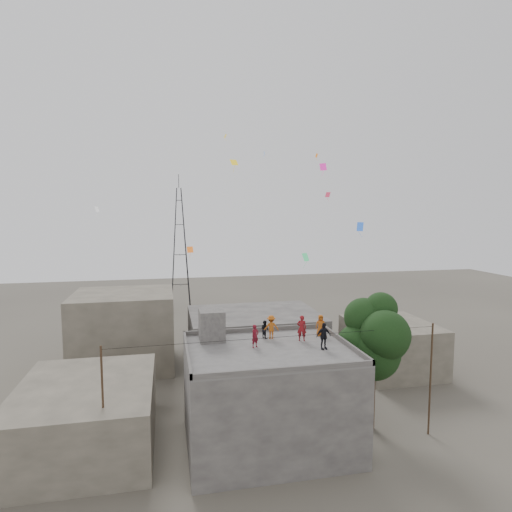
# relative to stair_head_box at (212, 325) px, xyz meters

# --- Properties ---
(ground) EXTENTS (140.00, 140.00, 0.00)m
(ground) POSITION_rel_stair_head_box_xyz_m (3.20, -2.60, -7.10)
(ground) COLOR #4A453D
(ground) RESTS_ON ground
(main_building) EXTENTS (10.00, 8.00, 6.10)m
(main_building) POSITION_rel_stair_head_box_xyz_m (3.20, -2.60, -4.05)
(main_building) COLOR #44413F
(main_building) RESTS_ON ground
(parapet) EXTENTS (10.00, 8.00, 0.30)m
(parapet) POSITION_rel_stair_head_box_xyz_m (3.20, -2.60, -0.85)
(parapet) COLOR #44413F
(parapet) RESTS_ON main_building
(stair_head_box) EXTENTS (1.60, 1.80, 2.00)m
(stair_head_box) POSITION_rel_stair_head_box_xyz_m (0.00, 0.00, 0.00)
(stair_head_box) COLOR #44413F
(stair_head_box) RESTS_ON main_building
(neighbor_west) EXTENTS (8.00, 10.00, 4.00)m
(neighbor_west) POSITION_rel_stair_head_box_xyz_m (-7.80, -0.60, -5.10)
(neighbor_west) COLOR #565044
(neighbor_west) RESTS_ON ground
(neighbor_north) EXTENTS (12.00, 9.00, 5.00)m
(neighbor_north) POSITION_rel_stair_head_box_xyz_m (5.20, 11.40, -4.60)
(neighbor_north) COLOR #44413F
(neighbor_north) RESTS_ON ground
(neighbor_northwest) EXTENTS (9.00, 8.00, 7.00)m
(neighbor_northwest) POSITION_rel_stair_head_box_xyz_m (-6.80, 13.40, -3.60)
(neighbor_northwest) COLOR #565044
(neighbor_northwest) RESTS_ON ground
(neighbor_east) EXTENTS (7.00, 8.00, 4.40)m
(neighbor_east) POSITION_rel_stair_head_box_xyz_m (17.20, 7.40, -4.90)
(neighbor_east) COLOR #565044
(neighbor_east) RESTS_ON ground
(tree) EXTENTS (4.90, 4.60, 9.10)m
(tree) POSITION_rel_stair_head_box_xyz_m (10.57, -2.00, -1.00)
(tree) COLOR black
(tree) RESTS_ON ground
(utility_line) EXTENTS (20.12, 0.62, 7.40)m
(utility_line) POSITION_rel_stair_head_box_xyz_m (3.70, -3.85, -3.27)
(utility_line) COLOR black
(utility_line) RESTS_ON ground
(transmission_tower) EXTENTS (2.97, 2.97, 20.01)m
(transmission_tower) POSITION_rel_stair_head_box_xyz_m (-0.80, 37.40, 1.97)
(transmission_tower) COLOR black
(transmission_tower) RESTS_ON ground
(person_red_adult) EXTENTS (0.71, 0.58, 1.68)m
(person_red_adult) POSITION_rel_stair_head_box_xyz_m (5.70, -1.39, -0.16)
(person_red_adult) COLOR maroon
(person_red_adult) RESTS_ON main_building
(person_orange_child) EXTENTS (0.76, 0.55, 1.44)m
(person_orange_child) POSITION_rel_stair_head_box_xyz_m (7.31, -0.55, -0.28)
(person_orange_child) COLOR #B45514
(person_orange_child) RESTS_ON main_building
(person_dark_child) EXTENTS (0.66, 0.71, 1.18)m
(person_dark_child) POSITION_rel_stair_head_box_xyz_m (3.49, -0.29, -0.41)
(person_dark_child) COLOR black
(person_dark_child) RESTS_ON main_building
(person_dark_adult) EXTENTS (1.00, 0.53, 1.63)m
(person_dark_adult) POSITION_rel_stair_head_box_xyz_m (6.47, -3.30, -0.18)
(person_dark_adult) COLOR black
(person_dark_adult) RESTS_ON main_building
(person_orange_adult) EXTENTS (1.05, 0.66, 1.56)m
(person_orange_adult) POSITION_rel_stair_head_box_xyz_m (3.88, -0.50, -0.22)
(person_orange_adult) COLOR #B15314
(person_orange_adult) RESTS_ON main_building
(person_red_child) EXTENTS (0.62, 0.55, 1.43)m
(person_red_child) POSITION_rel_stair_head_box_xyz_m (2.46, -2.10, -0.29)
(person_red_child) COLOR maroon
(person_red_child) RESTS_ON main_building
(kites) EXTENTS (18.38, 17.55, 10.05)m
(kites) POSITION_rel_stair_head_box_xyz_m (5.38, 4.02, 8.32)
(kites) COLOR orange
(kites) RESTS_ON ground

